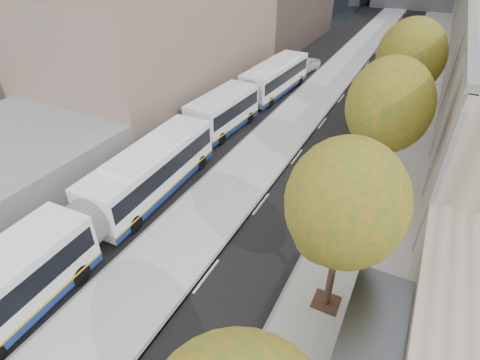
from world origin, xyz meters
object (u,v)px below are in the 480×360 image
Objects in this scene: bus_near at (105,208)px; bus_far at (256,90)px; bus_shelter at (379,331)px; distant_car at (306,65)px.

bus_near is 18.22m from bus_far.
bus_shelter is 1.10× the size of distant_car.
bus_near is 29.83m from distant_car.
bus_far is 11.65m from distant_car.
bus_far is 4.32× the size of distant_car.
bus_shelter is at bearing -7.75° from bus_near.
bus_near reaches higher than bus_far.
bus_shelter is at bearing -51.99° from bus_far.
bus_far is (-13.56, 19.58, -0.63)m from bus_shelter.
bus_far is at bearing -79.29° from distant_car.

